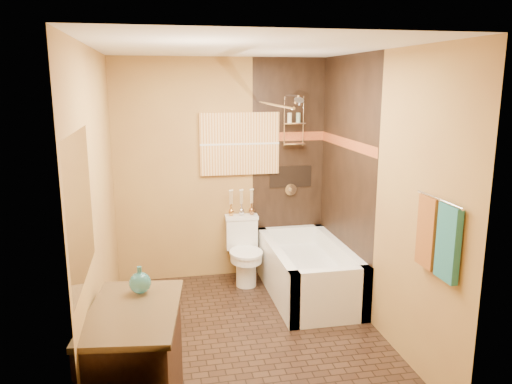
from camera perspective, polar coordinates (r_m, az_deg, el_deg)
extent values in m
plane|color=black|center=(4.67, -1.09, -16.06)|extent=(3.00, 3.00, 0.00)
cube|color=#A98541|center=(4.18, -17.56, -1.71)|extent=(0.02, 3.00, 2.50)
cube|color=#A98541|center=(4.58, 13.76, -0.26)|extent=(0.02, 3.00, 2.50)
cube|color=#A98541|center=(5.67, -3.88, 2.49)|extent=(2.40, 0.02, 2.50)
cube|color=#A98541|center=(2.82, 4.37, -7.99)|extent=(2.40, 0.02, 2.50)
plane|color=silver|center=(4.11, -1.24, 16.20)|extent=(3.00, 3.00, 0.00)
cube|color=black|center=(5.81, 3.74, 2.73)|extent=(0.85, 0.01, 2.50)
cube|color=black|center=(5.25, 10.20, 1.50)|extent=(0.01, 1.50, 2.50)
cube|color=maroon|center=(5.75, 3.81, 6.35)|extent=(0.85, 0.01, 0.10)
cube|color=maroon|center=(5.19, 10.25, 5.51)|extent=(0.01, 1.50, 0.10)
cube|color=black|center=(5.83, 3.97, 1.76)|extent=(0.50, 0.01, 0.25)
cylinder|color=silver|center=(5.60, 4.48, 10.89)|extent=(0.02, 0.26, 0.02)
cylinder|color=silver|center=(5.46, 4.91, 10.32)|extent=(0.11, 0.11, 0.09)
cylinder|color=silver|center=(5.84, 4.00, 0.29)|extent=(0.14, 0.02, 0.14)
cylinder|color=silver|center=(4.92, 1.86, 10.00)|extent=(0.03, 1.55, 0.03)
cylinder|color=silver|center=(3.62, 20.22, -0.82)|extent=(0.02, 0.55, 0.02)
cube|color=#206A6A|center=(3.59, 21.11, -5.48)|extent=(0.05, 0.22, 0.52)
cube|color=brown|center=(3.80, 19.03, -4.34)|extent=(0.05, 0.22, 0.52)
cube|color=#C5762E|center=(5.63, -1.87, 5.52)|extent=(0.90, 0.04, 0.70)
cube|color=white|center=(3.16, -19.44, -1.69)|extent=(0.01, 1.00, 0.90)
cube|color=white|center=(4.79, 8.45, -11.81)|extent=(0.80, 0.10, 0.55)
cube|color=white|center=(6.03, 3.93, -6.50)|extent=(0.80, 0.10, 0.55)
cube|color=white|center=(5.31, 2.26, -9.17)|extent=(0.10, 1.50, 0.55)
cube|color=white|center=(5.51, 9.43, -8.52)|extent=(0.10, 1.50, 0.55)
cube|color=white|center=(5.43, 5.89, -9.84)|extent=(0.64, 1.34, 0.35)
cube|color=white|center=(5.77, -1.65, -4.75)|extent=(0.36, 0.18, 0.36)
cube|color=white|center=(5.71, -1.67, -2.87)|extent=(0.38, 0.20, 0.04)
cylinder|color=white|center=(5.62, -1.14, -8.96)|extent=(0.22, 0.22, 0.36)
cylinder|color=white|center=(5.57, -1.14, -7.43)|extent=(0.35, 0.35, 0.09)
cylinder|color=white|center=(5.55, -1.15, -6.93)|extent=(0.36, 0.36, 0.03)
cube|color=black|center=(3.56, -13.64, -19.11)|extent=(0.65, 0.94, 0.78)
cube|color=black|center=(3.37, -13.83, -13.16)|extent=(0.68, 0.99, 0.04)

